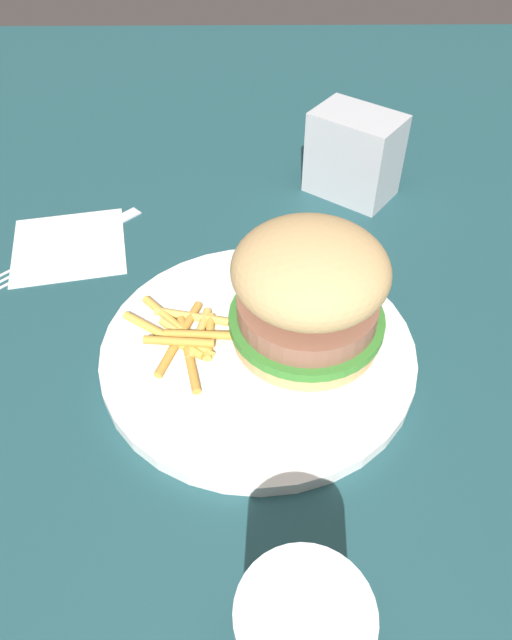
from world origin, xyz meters
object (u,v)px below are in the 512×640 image
plate (256,351)px  napkin_dispenser (352,155)px  fries_pile (184,335)px  sandwich (307,290)px  fork (65,244)px  napkin (67,246)px

plate → napkin_dispenser: napkin_dispenser is taller
fries_pile → napkin_dispenser: napkin_dispenser is taller
plate → napkin_dispenser: size_ratio=2.82×
sandwich → fork: 0.27m
sandwich → fork: bearing=-30.7°
sandwich → napkin: size_ratio=1.15×
fries_pile → napkin_dispenser: size_ratio=1.17×
napkin_dispenser → napkin: bearing=55.1°
napkin → napkin_dispenser: napkin_dispenser is taller
fork → napkin_dispenser: size_ratio=1.47×
napkin → fries_pile: bearing=132.6°
fries_pile → napkin: (0.13, -0.14, -0.02)m
fork → plate: bearing=142.0°
napkin → fork: size_ratio=0.82×
fries_pile → fork: bearing=-46.9°
plate → sandwich: sandwich is taller
sandwich → napkin_dispenser: size_ratio=1.39×
fork → napkin_dispenser: napkin_dispenser is taller
plate → napkin: size_ratio=2.34×
sandwich → fork: size_ratio=0.95×
plate → fork: (0.19, -0.15, -0.00)m
sandwich → fries_pile: (0.10, 0.00, -0.05)m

